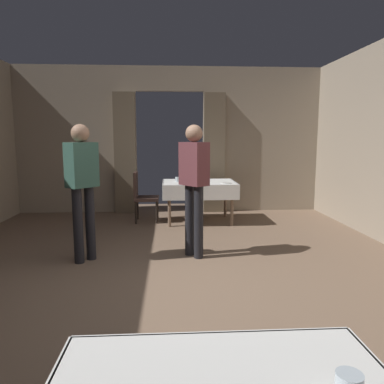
{
  "coord_description": "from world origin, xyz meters",
  "views": [
    {
      "loc": [
        -0.01,
        -3.59,
        1.55
      ],
      "look_at": [
        0.23,
        0.4,
        0.96
      ],
      "focal_mm": 34.4,
      "sensor_mm": 36.0,
      "label": 1
    }
  ],
  "objects": [
    {
      "name": "ground",
      "position": [
        0.0,
        0.0,
        0.0
      ],
      "size": [
        10.08,
        10.08,
        0.0
      ],
      "primitive_type": "plane",
      "color": "#7A604C"
    },
    {
      "name": "wall_back",
      "position": [
        0.0,
        4.18,
        1.51
      ],
      "size": [
        6.4,
        0.27,
        3.0
      ],
      "color": "gray",
      "rests_on": "ground"
    },
    {
      "name": "dining_table_mid",
      "position": [
        0.53,
        3.15,
        0.66
      ],
      "size": [
        1.34,
        1.01,
        0.75
      ],
      "color": "#7A604C",
      "rests_on": "ground"
    },
    {
      "name": "chair_mid_left",
      "position": [
        -0.52,
        3.2,
        0.52
      ],
      "size": [
        0.44,
        0.44,
        0.93
      ],
      "color": "black",
      "rests_on": "ground"
    },
    {
      "name": "plate_mid_a",
      "position": [
        1.0,
        2.85,
        0.76
      ],
      "size": [
        0.19,
        0.19,
        0.01
      ],
      "primitive_type": "cylinder",
      "color": "white",
      "rests_on": "dining_table_mid"
    },
    {
      "name": "glass_mid_b",
      "position": [
        0.62,
        3.22,
        0.8
      ],
      "size": [
        0.07,
        0.07,
        0.09
      ],
      "primitive_type": "cylinder",
      "color": "silver",
      "rests_on": "dining_table_mid"
    },
    {
      "name": "glass_mid_c",
      "position": [
        0.5,
        2.86,
        0.8
      ],
      "size": [
        0.08,
        0.08,
        0.1
      ],
      "primitive_type": "cylinder",
      "color": "silver",
      "rests_on": "dining_table_mid"
    },
    {
      "name": "glass_mid_d",
      "position": [
        0.13,
        3.17,
        0.79
      ],
      "size": [
        0.07,
        0.07,
        0.09
      ],
      "primitive_type": "cylinder",
      "color": "silver",
      "rests_on": "dining_table_mid"
    },
    {
      "name": "person_waiter_by_doorway",
      "position": [
        0.3,
        1.1,
        1.02
      ],
      "size": [
        0.39,
        0.42,
        1.72
      ],
      "color": "black",
      "rests_on": "ground"
    },
    {
      "name": "person_diner_standing_aside",
      "position": [
        -1.09,
        0.99,
        1.02
      ],
      "size": [
        0.4,
        0.41,
        1.72
      ],
      "color": "black",
      "rests_on": "ground"
    }
  ]
}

